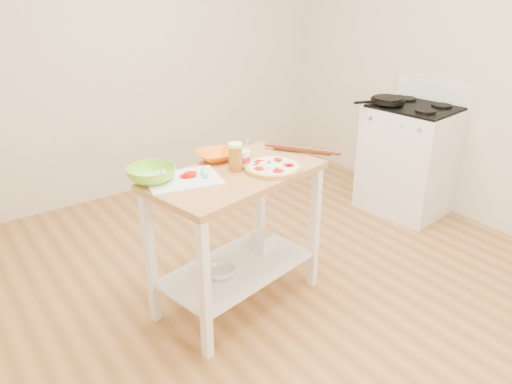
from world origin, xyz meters
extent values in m
cube|color=#AD7740|center=(0.00, 0.00, -0.01)|extent=(4.00, 4.50, 0.02)
cube|color=beige|center=(0.00, 2.26, 1.35)|extent=(4.00, 0.02, 2.70)
cube|color=beige|center=(2.01, 0.00, 1.35)|extent=(0.02, 4.50, 2.70)
cube|color=#B67F4A|center=(-0.28, 0.17, 0.88)|extent=(1.13, 0.76, 0.04)
cube|color=white|center=(-0.28, 0.17, 0.25)|extent=(1.04, 0.69, 0.02)
cube|color=white|center=(-0.70, -0.15, 0.43)|extent=(0.06, 0.06, 0.86)
cube|color=white|center=(-0.79, 0.32, 0.43)|extent=(0.06, 0.06, 0.86)
cube|color=white|center=(0.23, 0.03, 0.43)|extent=(0.06, 0.06, 0.86)
cube|color=white|center=(0.14, 0.50, 0.43)|extent=(0.06, 0.06, 0.86)
cube|color=silver|center=(1.70, 0.45, 0.46)|extent=(0.67, 0.76, 0.92)
cube|color=black|center=(1.70, 0.45, 0.93)|extent=(0.63, 0.71, 0.02)
cube|color=silver|center=(1.97, 0.49, 1.02)|extent=(0.12, 0.69, 0.18)
cylinder|color=black|center=(1.54, 0.62, 0.98)|extent=(0.29, 0.29, 0.03)
cube|color=black|center=(1.34, 0.69, 0.98)|extent=(0.17, 0.08, 0.02)
cylinder|color=#E4B361|center=(-0.08, 0.08, 0.91)|extent=(0.34, 0.34, 0.02)
cylinder|color=#E4B361|center=(-0.08, 0.08, 0.92)|extent=(0.34, 0.34, 0.01)
cylinder|color=white|center=(-0.08, 0.08, 0.92)|extent=(0.30, 0.30, 0.01)
cylinder|color=#C80C00|center=(0.00, 0.14, 0.93)|extent=(0.06, 0.06, 0.01)
cylinder|color=#C80C00|center=(-0.11, 0.17, 0.93)|extent=(0.06, 0.06, 0.01)
cylinder|color=#C80C00|center=(-0.18, 0.08, 0.93)|extent=(0.06, 0.06, 0.01)
cylinder|color=#C80C00|center=(-0.11, -0.01, 0.93)|extent=(0.06, 0.06, 0.01)
cylinder|color=#C80C00|center=(0.00, 0.03, 0.93)|extent=(0.06, 0.06, 0.01)
sphere|color=white|center=(-0.05, 0.14, 0.93)|extent=(0.04, 0.04, 0.04)
sphere|color=white|center=(-0.12, 0.13, 0.93)|extent=(0.04, 0.04, 0.04)
sphere|color=white|center=(-0.14, 0.05, 0.93)|extent=(0.04, 0.04, 0.04)
sphere|color=white|center=(-0.07, 0.02, 0.93)|extent=(0.04, 0.04, 0.04)
sphere|color=white|center=(0.00, 0.07, 0.93)|extent=(0.04, 0.04, 0.04)
sphere|color=white|center=(-0.04, 0.15, 0.93)|extent=(0.04, 0.04, 0.04)
sphere|color=white|center=(-0.12, 0.13, 0.93)|extent=(0.04, 0.04, 0.04)
plane|color=#185014|center=(-0.01, 0.11, 0.93)|extent=(0.04, 0.04, 0.00)
plane|color=#185014|center=(-0.07, 0.13, 0.93)|extent=(0.03, 0.03, 0.00)
plane|color=#185014|center=(-0.16, 0.15, 0.93)|extent=(0.04, 0.04, 0.00)
plane|color=#185014|center=(-0.14, 0.06, 0.93)|extent=(0.04, 0.04, 0.00)
plane|color=#185014|center=(-0.09, 0.03, 0.93)|extent=(0.03, 0.03, 0.00)
plane|color=#185014|center=(-0.01, 0.02, 0.93)|extent=(0.04, 0.04, 0.00)
cube|color=white|center=(-0.59, 0.24, 0.91)|extent=(0.46, 0.38, 0.01)
cube|color=#F4EACC|center=(-0.69, 0.34, 0.92)|extent=(0.03, 0.03, 0.02)
cube|color=#F4EACC|center=(-0.65, 0.33, 0.92)|extent=(0.03, 0.03, 0.02)
cube|color=#F4EACC|center=(-0.62, 0.32, 0.92)|extent=(0.03, 0.03, 0.02)
cube|color=#F4EACC|center=(-0.68, 0.37, 0.92)|extent=(0.03, 0.03, 0.02)
cube|color=#F4EACC|center=(-0.64, 0.36, 0.92)|extent=(0.03, 0.03, 0.02)
cube|color=#F4EACC|center=(-0.61, 0.36, 0.92)|extent=(0.03, 0.03, 0.02)
cylinder|color=#C80C00|center=(-0.56, 0.26, 0.92)|extent=(0.07, 0.07, 0.01)
cylinder|color=#C80C00|center=(-0.55, 0.25, 0.92)|extent=(0.07, 0.07, 0.01)
cylinder|color=#C80C00|center=(-0.53, 0.25, 0.93)|extent=(0.07, 0.07, 0.01)
cube|color=#3CAF99|center=(-0.47, 0.20, 0.92)|extent=(0.06, 0.07, 0.01)
cylinder|color=#3CAF99|center=(-0.45, 0.27, 0.92)|extent=(0.07, 0.09, 0.01)
cube|color=silver|center=(-0.58, 0.40, 0.91)|extent=(0.16, 0.13, 0.00)
cube|color=black|center=(-0.68, 0.31, 0.92)|extent=(0.09, 0.08, 0.01)
imported|color=#FF6C06|center=(-0.27, 0.42, 0.93)|extent=(0.27, 0.27, 0.06)
imported|color=#84DB32|center=(-0.73, 0.33, 0.94)|extent=(0.32, 0.32, 0.08)
cylinder|color=#AC6318|center=(-0.26, 0.20, 0.97)|extent=(0.08, 0.08, 0.14)
cylinder|color=white|center=(-0.26, 0.20, 1.06)|extent=(0.08, 0.08, 0.02)
cylinder|color=white|center=(-0.19, 0.22, 0.95)|extent=(0.08, 0.08, 0.10)
cylinder|color=red|center=(-0.19, 0.22, 0.95)|extent=(0.08, 0.08, 0.04)
cylinder|color=silver|center=(-0.17, 0.22, 1.03)|extent=(0.01, 0.05, 0.10)
cylinder|color=#622A16|center=(0.25, 0.21, 0.92)|extent=(0.25, 0.34, 0.04)
imported|color=silver|center=(-0.42, 0.15, 0.29)|extent=(0.27, 0.27, 0.06)
cube|color=white|center=(-0.02, 0.25, 0.32)|extent=(0.14, 0.14, 0.12)
camera|label=1|loc=(-1.75, -2.07, 1.98)|focal=35.00mm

